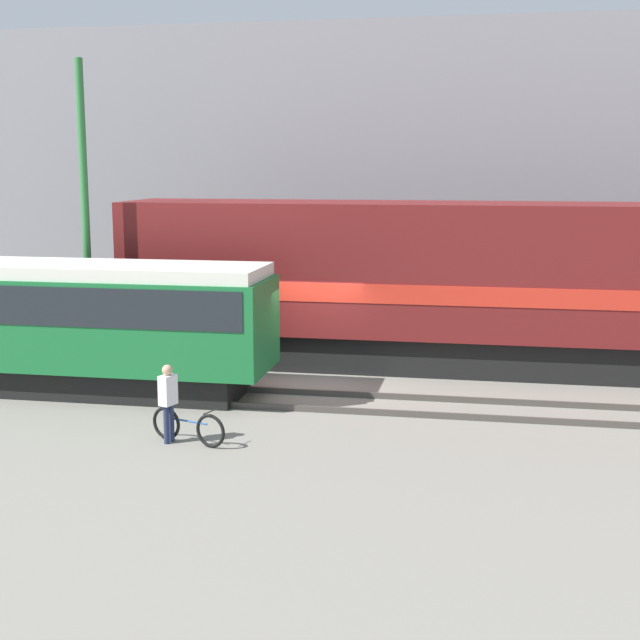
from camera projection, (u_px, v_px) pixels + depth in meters
name	position (u px, v px, depth m)	size (l,w,h in m)	color
ground_plane	(308.00, 384.00, 22.50)	(120.00, 120.00, 0.00)	gray
track_near	(293.00, 399.00, 20.79)	(60.00, 1.51, 0.14)	#47423D
track_far	(325.00, 361.00, 24.87)	(60.00, 1.51, 0.14)	#47423D
building_backdrop	(367.00, 177.00, 32.03)	(40.32, 6.00, 10.06)	gray
freight_locomotive	(492.00, 283.00, 23.64)	(19.75, 3.04, 5.09)	black
streetcar	(37.00, 318.00, 21.66)	(11.54, 2.54, 3.16)	black
bicycle	(188.00, 427.00, 17.69)	(1.71, 0.70, 0.74)	black
person	(168.00, 396.00, 17.64)	(0.32, 0.41, 1.59)	#232D4C
utility_pole_left	(86.00, 219.00, 23.24)	(0.21, 0.21, 8.15)	#2D7238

